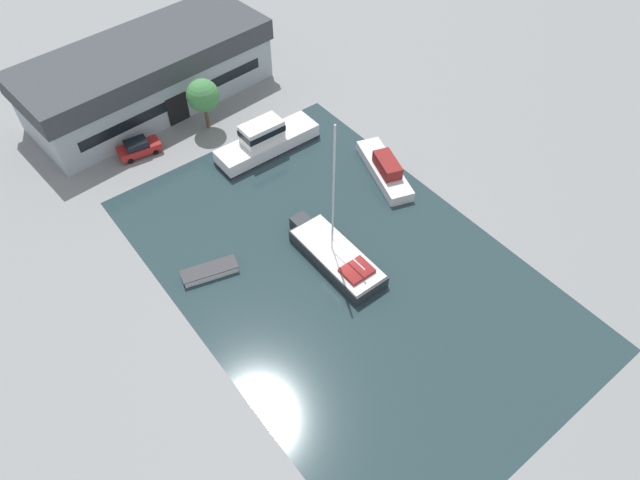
{
  "coord_description": "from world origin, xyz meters",
  "views": [
    {
      "loc": [
        -19.24,
        -21.73,
        36.73
      ],
      "look_at": [
        0.0,
        2.91,
        1.0
      ],
      "focal_mm": 32.0,
      "sensor_mm": 36.0,
      "label": 1
    }
  ],
  "objects_px": {
    "motor_cruiser": "(266,141)",
    "cabin_boat": "(385,169)",
    "quay_tree_near_building": "(203,96)",
    "parked_car": "(139,148)",
    "small_dinghy": "(210,271)",
    "warehouse_building": "(148,74)",
    "sailboat_moored": "(336,256)"
  },
  "relations": [
    {
      "from": "sailboat_moored",
      "to": "cabin_boat",
      "type": "distance_m",
      "value": 11.54
    },
    {
      "from": "motor_cruiser",
      "to": "small_dinghy",
      "type": "bearing_deg",
      "value": 128.71
    },
    {
      "from": "quay_tree_near_building",
      "to": "parked_car",
      "type": "xyz_separation_m",
      "value": [
        -7.5,
        0.44,
        -3.04
      ]
    },
    {
      "from": "quay_tree_near_building",
      "to": "small_dinghy",
      "type": "bearing_deg",
      "value": -120.23
    },
    {
      "from": "quay_tree_near_building",
      "to": "sailboat_moored",
      "type": "bearing_deg",
      "value": -92.22
    },
    {
      "from": "parked_car",
      "to": "motor_cruiser",
      "type": "xyz_separation_m",
      "value": [
        10.14,
        -7.23,
        0.41
      ]
    },
    {
      "from": "sailboat_moored",
      "to": "warehouse_building",
      "type": "bearing_deg",
      "value": 92.77
    },
    {
      "from": "quay_tree_near_building",
      "to": "warehouse_building",
      "type": "bearing_deg",
      "value": 106.69
    },
    {
      "from": "parked_car",
      "to": "motor_cruiser",
      "type": "height_order",
      "value": "motor_cruiser"
    },
    {
      "from": "parked_car",
      "to": "cabin_boat",
      "type": "relative_size",
      "value": 0.49
    },
    {
      "from": "warehouse_building",
      "to": "quay_tree_near_building",
      "type": "bearing_deg",
      "value": -78.4
    },
    {
      "from": "parked_car",
      "to": "sailboat_moored",
      "type": "distance_m",
      "value": 23.36
    },
    {
      "from": "parked_car",
      "to": "sailboat_moored",
      "type": "xyz_separation_m",
      "value": [
        6.65,
        -22.4,
        -0.16
      ]
    },
    {
      "from": "parked_car",
      "to": "motor_cruiser",
      "type": "distance_m",
      "value": 12.46
    },
    {
      "from": "motor_cruiser",
      "to": "small_dinghy",
      "type": "distance_m",
      "value": 15.93
    },
    {
      "from": "warehouse_building",
      "to": "motor_cruiser",
      "type": "relative_size",
      "value": 2.51
    },
    {
      "from": "small_dinghy",
      "to": "cabin_boat",
      "type": "height_order",
      "value": "cabin_boat"
    },
    {
      "from": "parked_car",
      "to": "cabin_boat",
      "type": "bearing_deg",
      "value": 51.21
    },
    {
      "from": "parked_car",
      "to": "quay_tree_near_building",
      "type": "bearing_deg",
      "value": 93.18
    },
    {
      "from": "quay_tree_near_building",
      "to": "motor_cruiser",
      "type": "xyz_separation_m",
      "value": [
        2.65,
        -6.79,
        -2.63
      ]
    },
    {
      "from": "small_dinghy",
      "to": "cabin_boat",
      "type": "relative_size",
      "value": 0.54
    },
    {
      "from": "quay_tree_near_building",
      "to": "cabin_boat",
      "type": "bearing_deg",
      "value": -60.55
    },
    {
      "from": "parked_car",
      "to": "cabin_boat",
      "type": "height_order",
      "value": "cabin_boat"
    },
    {
      "from": "warehouse_building",
      "to": "sailboat_moored",
      "type": "relative_size",
      "value": 1.96
    },
    {
      "from": "quay_tree_near_building",
      "to": "parked_car",
      "type": "distance_m",
      "value": 8.1
    },
    {
      "from": "motor_cruiser",
      "to": "cabin_boat",
      "type": "relative_size",
      "value": 1.21
    },
    {
      "from": "warehouse_building",
      "to": "cabin_boat",
      "type": "height_order",
      "value": "warehouse_building"
    },
    {
      "from": "motor_cruiser",
      "to": "warehouse_building",
      "type": "bearing_deg",
      "value": 18.88
    },
    {
      "from": "quay_tree_near_building",
      "to": "sailboat_moored",
      "type": "height_order",
      "value": "sailboat_moored"
    },
    {
      "from": "warehouse_building",
      "to": "sailboat_moored",
      "type": "distance_m",
      "value": 29.66
    },
    {
      "from": "small_dinghy",
      "to": "parked_car",
      "type": "bearing_deg",
      "value": 8.07
    },
    {
      "from": "quay_tree_near_building",
      "to": "sailboat_moored",
      "type": "xyz_separation_m",
      "value": [
        -0.85,
        -21.95,
        -3.19
      ]
    }
  ]
}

